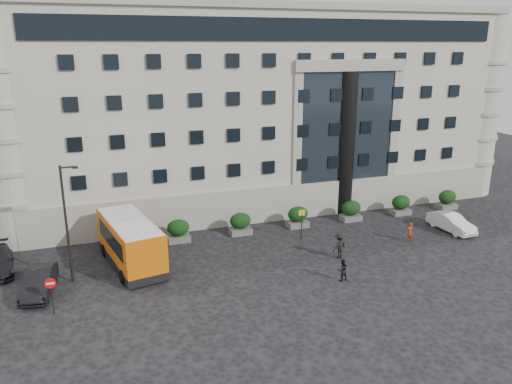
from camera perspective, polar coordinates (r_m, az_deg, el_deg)
ground at (r=34.79m, az=0.12°, el=-9.46°), size 120.00×120.00×0.00m
civic_building at (r=54.40m, az=-1.41°, el=9.95°), size 44.00×24.00×18.00m
entrance_column at (r=46.44m, az=10.12°, el=5.43°), size 1.80×1.80×13.00m
hedge_a at (r=40.50m, az=-8.87°, el=-4.38°), size 1.80×1.26×1.84m
hedge_b at (r=41.61m, az=-1.79°, el=-3.60°), size 1.80×1.26×1.84m
hedge_c at (r=43.31m, az=4.80°, el=-2.83°), size 1.80×1.26×1.84m
hedge_d at (r=45.55m, az=10.82°, el=-2.09°), size 1.80×1.26×1.84m
hedge_e at (r=48.25m, az=16.22°, el=-1.40°), size 1.80×1.26×1.84m
hedge_f at (r=51.33m, az=21.00°, el=-0.79°), size 1.80×1.26×1.84m
street_lamp at (r=34.40m, az=-20.80°, el=-3.03°), size 1.16×0.18×8.00m
bus_stop_sign at (r=40.29m, az=5.24°, el=-3.14°), size 0.50×0.08×2.52m
no_entry_sign at (r=31.75m, az=-22.39°, el=-10.18°), size 0.64×0.16×2.32m
minibus at (r=36.70m, az=-14.17°, el=-5.41°), size 4.27×8.44×3.36m
red_truck at (r=49.28m, az=-20.70°, el=-0.83°), size 2.69×5.35×2.82m
parked_car_b at (r=34.98m, az=-23.57°, el=-9.40°), size 2.18×4.85×1.55m
parked_car_d at (r=47.31m, az=-22.29°, el=-2.77°), size 2.28×4.49×1.22m
white_taxi at (r=45.45m, az=21.42°, el=-3.27°), size 1.97×4.60×1.48m
pedestrian_a at (r=41.93m, az=17.16°, el=-4.39°), size 0.66×0.52×1.60m
pedestrian_b at (r=34.21m, az=9.84°, el=-8.75°), size 0.76×0.59×1.55m
pedestrian_c at (r=37.55m, az=9.51°, el=-6.04°), size 1.45×1.15×1.96m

